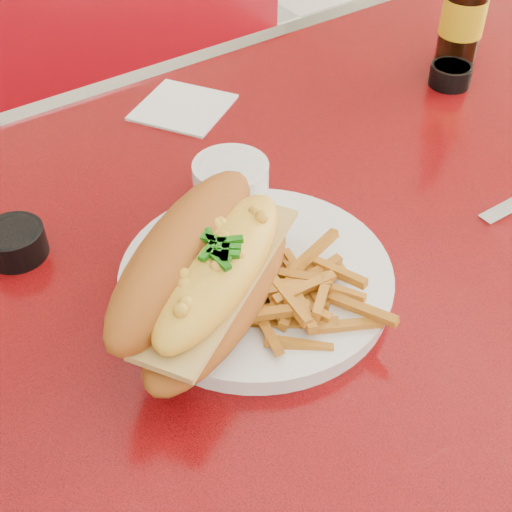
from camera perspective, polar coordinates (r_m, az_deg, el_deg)
diner_table at (r=0.88m, az=7.74°, el=-4.52°), size 1.23×0.83×0.77m
booth_bench_far at (r=1.62m, az=-12.47°, el=4.99°), size 1.20×0.51×0.90m
dinner_plate at (r=0.67m, az=-0.00°, el=-1.87°), size 0.32×0.32×0.02m
mac_hoagie at (r=0.61m, az=-3.95°, el=-1.26°), size 0.26×0.22×0.10m
fries_pile at (r=0.62m, az=3.96°, el=-3.34°), size 0.11×0.10×0.03m
fork at (r=0.70m, az=3.83°, el=1.30°), size 0.04×0.16×0.00m
gravy_ramekin at (r=0.77m, az=-2.02°, el=6.03°), size 0.10×0.10×0.05m
sauce_cup_left at (r=0.74m, az=-18.77°, el=1.13°), size 0.07×0.07×0.03m
sauce_cup_right at (r=1.02m, az=15.30°, el=13.86°), size 0.06×0.06×0.03m
beer_bottle at (r=1.05m, az=16.48°, el=19.01°), size 0.08×0.08×0.23m
paper_napkin at (r=0.94m, az=-5.85°, el=11.75°), size 0.15×0.15×0.00m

